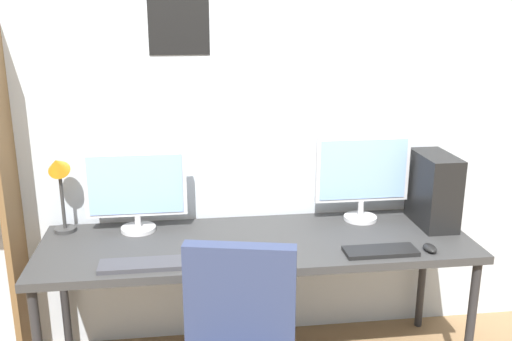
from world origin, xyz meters
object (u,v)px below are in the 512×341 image
Objects in this scene: monitor_left at (136,189)px; computer_mouse at (430,248)px; monitor_right at (363,174)px; keyboard_left at (141,265)px; keyboard_right at (380,251)px; desk at (257,250)px; desk_lamp at (59,179)px; pc_tower at (434,190)px.

monitor_left reaches higher than computer_mouse.
monitor_right is at bearing 114.10° from computer_mouse.
monitor_right reaches higher than keyboard_left.
keyboard_right is 3.61× the size of computer_mouse.
desk is 22.44× the size of computer_mouse.
keyboard_left is at bearing -84.83° from monitor_left.
keyboard_left and keyboard_right have the same top height.
desk_lamp reaches higher than computer_mouse.
pc_tower reaches higher than keyboard_left.
desk_lamp is 0.68m from keyboard_left.
keyboard_right is at bearing -22.33° from desk.
computer_mouse is (0.20, -0.45, -0.25)m from monitor_right.
desk is 0.84m from computer_mouse.
pc_tower is at bearing -4.13° from monitor_left.
pc_tower is 1.03× the size of keyboard_left.
keyboard_left is (-1.52, -0.33, -0.18)m from pc_tower.
computer_mouse is at bearing -16.64° from desk.
computer_mouse reaches higher than desk.
desk_lamp is 1.86m from computer_mouse.
desk is 4.93× the size of desk_lamp.
monitor_left is at bearing -180.00° from monitor_right.
monitor_right is at bearing -0.45° from desk_lamp.
monitor_right is 0.38m from pc_tower.
desk_lamp is (-0.98, 0.22, 0.35)m from desk.
monitor_right is 0.55m from computer_mouse.
keyboard_right is (0.56, -0.23, 0.06)m from desk.
desk is 0.99m from pc_tower.
computer_mouse is (1.36, -0.01, 0.01)m from keyboard_left.
pc_tower is 1.94m from desk_lamp.
keyboard_right is (-0.04, -0.44, -0.25)m from monitor_right.
desk_lamp reaches higher than desk.
monitor_right is at bearing 0.00° from monitor_left.
monitor_left is (-0.60, 0.21, 0.28)m from desk.
pc_tower is at bearing 65.46° from computer_mouse.
monitor_right is at bearing 19.49° from desk.
monitor_left is 1.01× the size of monitor_right.
monitor_left is at bearing 162.13° from computer_mouse.
monitor_left is 1.20m from monitor_right.
desk_lamp is (-1.58, 0.01, 0.03)m from monitor_right.
desk is at bearing 163.36° from computer_mouse.
pc_tower is at bearing 12.27° from keyboard_left.
computer_mouse is at bearing -114.54° from pc_tower.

